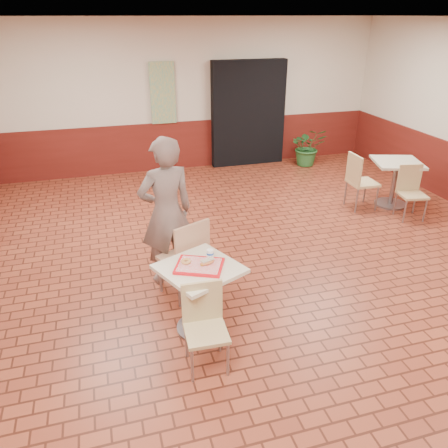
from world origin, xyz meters
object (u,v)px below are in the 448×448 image
object	(u,v)px
ring_donut	(186,261)
chair_second_front	(411,189)
serving_tray	(199,266)
main_table	(200,288)
chair_main_back	(187,255)
paper_cup	(210,254)
potted_plant	(308,147)
second_table	(395,176)
chair_second_left	(359,179)
customer	(166,213)
chair_main_front	(205,322)
long_john_donut	(207,262)

from	to	relation	value
ring_donut	chair_second_front	size ratio (longest dim) A/B	0.12
serving_tray	ring_donut	distance (m)	0.14
main_table	chair_main_back	size ratio (longest dim) A/B	0.76
chair_main_back	chair_second_front	xyz separation A→B (m)	(3.95, 1.23, -0.08)
main_table	paper_cup	world-z (taller)	paper_cup
paper_cup	potted_plant	bearing A→B (deg)	53.90
serving_tray	second_table	distance (m)	4.63
ring_donut	chair_second_left	size ratio (longest dim) A/B	0.11
main_table	customer	world-z (taller)	customer
chair_main_front	paper_cup	size ratio (longest dim) A/B	9.33
second_table	chair_second_front	distance (m)	0.50
customer	chair_second_left	xyz separation A→B (m)	(3.46, 1.33, -0.38)
serving_tray	chair_second_front	world-z (taller)	chair_second_front
serving_tray	long_john_donut	size ratio (longest dim) A/B	2.70
chair_second_left	potted_plant	size ratio (longest dim) A/B	1.15
main_table	long_john_donut	xyz separation A→B (m)	(0.08, -0.01, 0.30)
chair_main_front	serving_tray	bearing A→B (deg)	83.99
paper_cup	potted_plant	size ratio (longest dim) A/B	0.11
serving_tray	paper_cup	world-z (taller)	paper_cup
chair_main_front	chair_main_back	world-z (taller)	chair_main_back
ring_donut	potted_plant	size ratio (longest dim) A/B	0.12
chair_second_front	serving_tray	bearing A→B (deg)	-144.80
long_john_donut	chair_second_left	distance (m)	4.03
paper_cup	chair_second_left	xyz separation A→B (m)	(3.18, 2.28, -0.30)
ring_donut	paper_cup	world-z (taller)	paper_cup
customer	second_table	distance (m)	4.35
second_table	chair_second_left	world-z (taller)	chair_second_left
chair_main_front	second_table	world-z (taller)	chair_main_front
serving_tray	chair_second_front	xyz separation A→B (m)	(3.94, 1.85, -0.29)
chair_main_back	ring_donut	bearing A→B (deg)	54.95
chair_main_back	ring_donut	distance (m)	0.61
customer	paper_cup	distance (m)	0.99
chair_main_front	ring_donut	bearing A→B (deg)	97.32
serving_tray	second_table	size ratio (longest dim) A/B	0.58
serving_tray	paper_cup	xyz separation A→B (m)	(0.14, 0.11, 0.06)
chair_main_front	chair_second_left	bearing A→B (deg)	42.86
chair_main_back	customer	size ratio (longest dim) A/B	0.54
customer	ring_donut	world-z (taller)	customer
customer	long_john_donut	xyz separation A→B (m)	(0.23, -1.06, -0.11)
long_john_donut	customer	bearing A→B (deg)	102.10
ring_donut	main_table	bearing A→B (deg)	-31.52
potted_plant	main_table	bearing A→B (deg)	-126.57
long_john_donut	potted_plant	xyz separation A→B (m)	(3.48, 4.81, -0.39)
potted_plant	second_table	bearing A→B (deg)	-80.15
chair_main_front	long_john_donut	size ratio (longest dim) A/B	4.88
chair_second_left	chair_main_front	bearing A→B (deg)	132.11
long_john_donut	chair_second_front	size ratio (longest dim) A/B	0.20
serving_tray	chair_second_left	size ratio (longest dim) A/B	0.48
second_table	paper_cup	bearing A→B (deg)	-149.90
chair_main_back	customer	distance (m)	0.58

